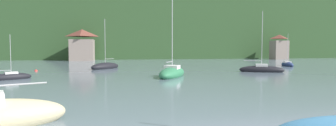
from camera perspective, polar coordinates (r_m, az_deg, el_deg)
The scene contains 9 objects.
wooded_hillside at distance 112.11m, azimuth -5.51°, elevation 6.06°, with size 352.00×46.48×49.10m.
shore_building_west at distance 80.54m, azimuth -18.09°, elevation 3.63°, with size 6.86×6.22×9.11m.
shore_building_westcentral at distance 94.47m, azimuth 22.92°, elevation 3.14°, with size 5.03×4.16×8.11m.
sailboat_mid_2 at distance 33.20m, azimuth 0.91°, elevation -2.21°, with size 5.64×7.68×10.19m.
sailboat_far_3 at distance 58.36m, azimuth 24.43°, elevation -0.30°, with size 2.81×5.16×6.85m.
sailboat_far_7 at distance 47.53m, azimuth -13.42°, elevation -0.78°, with size 5.79×6.19×9.09m.
sailboat_far_8 at distance 42.23m, azimuth 19.59°, elevation -1.35°, with size 6.68×4.48×9.51m.
sailboat_mid_10 at distance 35.06m, azimuth -30.82°, elevation -2.64°, with size 4.23×3.36×5.41m.
mooring_buoy_near at distance 46.26m, azimuth -26.67°, elevation -1.56°, with size 0.46×0.46×0.46m, color red.
Camera 1 is at (-5.09, 10.00, 3.53)m, focal length 28.14 mm.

